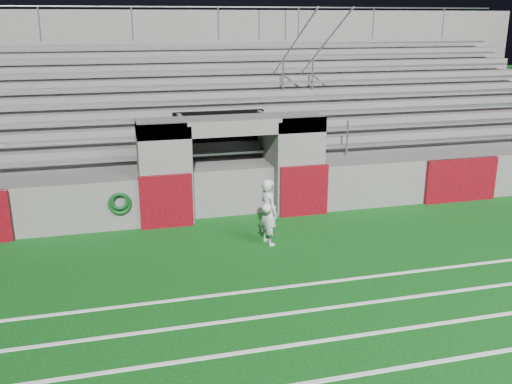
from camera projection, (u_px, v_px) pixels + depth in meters
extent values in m
plane|color=#0B4311|center=(268.00, 267.00, 12.00)|extent=(90.00, 90.00, 0.00)
cube|color=white|center=(344.00, 377.00, 8.30)|extent=(28.00, 0.09, 0.01)
cube|color=white|center=(319.00, 341.00, 9.22)|extent=(28.00, 0.09, 0.01)
cube|color=white|center=(299.00, 312.00, 10.15)|extent=(28.00, 0.09, 0.01)
cube|color=white|center=(283.00, 287.00, 11.07)|extent=(28.00, 0.09, 0.01)
cube|color=#565452|center=(492.00, 175.00, 16.62)|extent=(10.60, 0.35, 1.25)
cube|color=#565452|center=(163.00, 171.00, 14.42)|extent=(1.20, 1.00, 2.60)
cube|color=#565452|center=(298.00, 163.00, 15.29)|extent=(1.20, 1.00, 2.60)
cube|color=black|center=(219.00, 154.00, 16.44)|extent=(2.60, 0.20, 2.50)
cube|color=#565452|center=(185.00, 166.00, 15.15)|extent=(0.10, 2.20, 2.50)
cube|color=#565452|center=(268.00, 161.00, 15.71)|extent=(0.10, 2.20, 2.50)
cube|color=#565452|center=(232.00, 125.00, 14.54)|extent=(4.80, 1.00, 0.40)
cube|color=#565452|center=(207.00, 143.00, 18.46)|extent=(26.00, 8.00, 0.20)
cube|color=#565452|center=(207.00, 161.00, 18.65)|extent=(26.00, 8.00, 1.05)
cube|color=#4C060E|center=(166.00, 201.00, 14.09)|extent=(1.30, 0.15, 1.35)
cube|color=#4C060E|center=(304.00, 191.00, 14.96)|extent=(1.30, 0.15, 1.35)
cube|color=#4C060E|center=(461.00, 180.00, 16.12)|extent=(2.20, 0.15, 1.25)
cube|color=gray|center=(225.00, 153.00, 15.66)|extent=(23.00, 0.28, 0.06)
cube|color=#565452|center=(219.00, 147.00, 16.46)|extent=(24.00, 0.75, 0.38)
cube|color=gray|center=(219.00, 134.00, 16.25)|extent=(23.00, 0.28, 0.06)
cube|color=#565452|center=(214.00, 136.00, 17.10)|extent=(24.00, 0.75, 0.76)
cube|color=gray|center=(214.00, 117.00, 16.83)|extent=(23.00, 0.28, 0.06)
cube|color=#565452|center=(209.00, 125.00, 17.74)|extent=(24.00, 0.75, 1.14)
cube|color=gray|center=(209.00, 100.00, 17.41)|extent=(23.00, 0.28, 0.06)
cube|color=#565452|center=(205.00, 115.00, 18.37)|extent=(24.00, 0.75, 1.52)
cube|color=gray|center=(205.00, 85.00, 17.99)|extent=(23.00, 0.28, 0.06)
cube|color=#565452|center=(201.00, 106.00, 19.01)|extent=(24.00, 0.75, 1.90)
cube|color=gray|center=(201.00, 71.00, 18.58)|extent=(23.00, 0.28, 0.06)
cube|color=#565452|center=(197.00, 98.00, 19.65)|extent=(24.00, 0.75, 2.28)
cube|color=gray|center=(197.00, 57.00, 19.16)|extent=(23.00, 0.28, 0.06)
cube|color=#565452|center=(194.00, 89.00, 20.29)|extent=(24.00, 0.75, 2.66)
cube|color=gray|center=(193.00, 45.00, 19.74)|extent=(23.00, 0.28, 0.06)
cube|color=#565452|center=(191.00, 86.00, 20.89)|extent=(26.00, 0.60, 5.29)
cylinder|color=#A5A8AD|center=(314.00, 140.00, 15.93)|extent=(0.05, 0.05, 1.00)
cylinder|color=#A5A8AD|center=(283.00, 75.00, 18.26)|extent=(0.05, 0.05, 1.00)
cylinder|color=#A5A8AD|center=(259.00, 25.00, 20.59)|extent=(0.05, 0.05, 1.00)
cylinder|color=#A5A8AD|center=(283.00, 59.00, 18.12)|extent=(0.05, 6.02, 3.08)
cylinder|color=#A5A8AD|center=(347.00, 138.00, 16.18)|extent=(0.05, 0.05, 1.00)
cylinder|color=#A5A8AD|center=(312.00, 74.00, 18.51)|extent=(0.05, 0.05, 1.00)
cylinder|color=#A5A8AD|center=(285.00, 24.00, 20.84)|extent=(0.05, 0.05, 1.00)
cylinder|color=#A5A8AD|center=(313.00, 58.00, 18.36)|extent=(0.05, 6.02, 3.08)
cylinder|color=#A5A8AD|center=(39.00, 24.00, 18.76)|extent=(0.05, 0.05, 1.10)
cylinder|color=#A5A8AD|center=(132.00, 23.00, 19.49)|extent=(0.05, 0.05, 1.10)
cylinder|color=#A5A8AD|center=(218.00, 23.00, 20.22)|extent=(0.05, 0.05, 1.10)
cylinder|color=#A5A8AD|center=(298.00, 23.00, 20.94)|extent=(0.05, 0.05, 1.10)
cylinder|color=#A5A8AD|center=(373.00, 23.00, 21.67)|extent=(0.05, 0.05, 1.10)
cylinder|color=#A5A8AD|center=(443.00, 23.00, 22.40)|extent=(0.05, 0.05, 1.10)
cylinder|color=#A5A8AD|center=(190.00, 7.00, 19.81)|extent=(24.00, 0.05, 0.05)
imported|color=#AEB4B8|center=(269.00, 212.00, 13.01)|extent=(0.51, 0.65, 1.56)
sphere|color=silver|center=(267.00, 208.00, 12.64)|extent=(0.23, 0.23, 0.23)
torus|color=#0C3F12|center=(120.00, 204.00, 13.82)|extent=(0.57, 0.11, 0.57)
torus|color=#0B3816|center=(120.00, 201.00, 13.75)|extent=(0.45, 0.09, 0.45)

